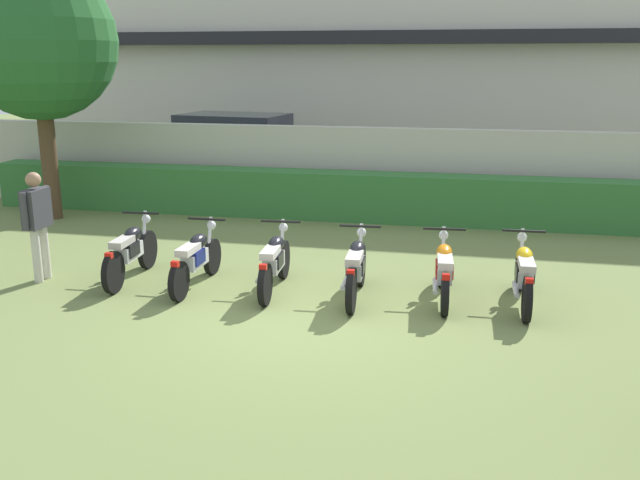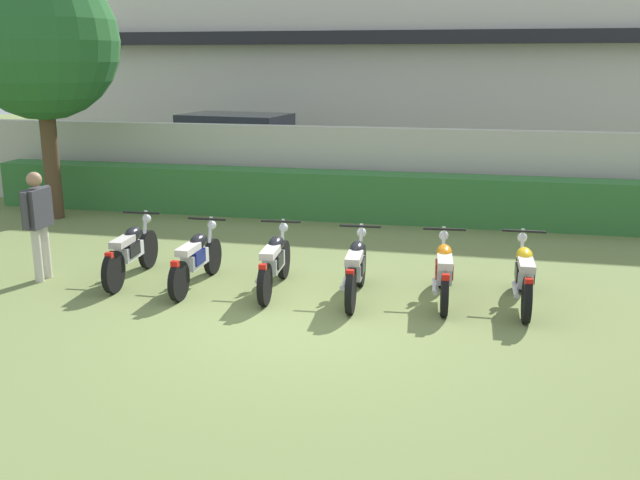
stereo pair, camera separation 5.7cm
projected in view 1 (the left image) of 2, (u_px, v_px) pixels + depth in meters
ground at (299, 318)px, 9.20m from camera, size 60.00×60.00×0.00m
building at (409, 47)px, 22.36m from camera, size 22.04×6.50×7.32m
compound_wall at (371, 171)px, 15.21m from camera, size 20.94×0.30×1.87m
hedge_row at (366, 197)px, 14.66m from camera, size 16.75×0.70×1.00m
parked_car at (239, 151)px, 18.50m from camera, size 4.71×2.58×1.89m
tree_near_inspector at (38, 42)px, 14.06m from camera, size 3.14×3.14×5.20m
motorcycle_in_row_0 at (130, 251)px, 10.68m from camera, size 0.60×1.89×0.97m
motorcycle_in_row_1 at (196, 258)px, 10.36m from camera, size 0.60×1.86×0.94m
motorcycle_in_row_2 at (274, 262)px, 10.17m from camera, size 0.60×1.85×0.95m
motorcycle_in_row_3 at (356, 268)px, 9.84m from camera, size 0.60×1.83×0.97m
motorcycle_in_row_4 at (444, 270)px, 9.77m from camera, size 0.60×1.79×0.94m
motorcycle_in_row_5 at (524, 274)px, 9.57m from camera, size 0.60×1.89×0.96m
inspector_person at (37, 217)px, 10.54m from camera, size 0.22×0.67×1.67m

